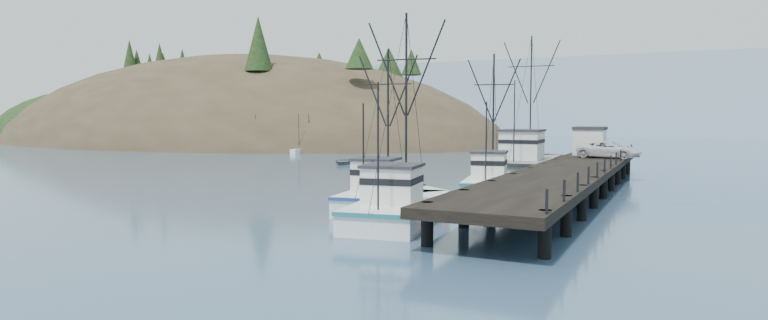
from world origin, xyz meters
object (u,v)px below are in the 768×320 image
pier_shed (590,141)px  trawler_far (491,183)px  work_vessel (526,164)px  motorboat (345,164)px  trawler_near (401,206)px  pickup_truck (609,150)px  trawler_mid (383,195)px  pier (566,173)px

pier_shed → trawler_far: bearing=-104.0°
trawler_far → pier_shed: size_ratio=3.41×
work_vessel → motorboat: bearing=166.7°
motorboat → trawler_near: bearing=-63.9°
pickup_truck → trawler_mid: bearing=165.1°
pier → trawler_mid: (-9.34, -10.94, -0.87)m
trawler_near → trawler_far: 13.93m
motorboat → work_vessel: bearing=-21.9°
pier → motorboat: bearing=147.7°
pier → motorboat: 34.84m
trawler_mid → trawler_far: 10.95m
pier → work_vessel: work_vessel is taller
pier → trawler_mid: trawler_mid is taller
trawler_near → trawler_mid: bearing=128.5°
trawler_mid → pickup_truck: trawler_mid is taller
pier_shed → pier: bearing=-87.5°
trawler_near → pickup_truck: (7.91, 28.12, 1.95)m
pier → trawler_far: bearing=-172.0°
trawler_mid → work_vessel: 24.21m
pier → work_vessel: (-5.93, 13.02, -0.46)m
trawler_near → motorboat: trawler_near is taller
trawler_mid → work_vessel: (3.42, 23.96, 0.41)m
pier_shed → pickup_truck: bearing=-61.5°
trawler_mid → pickup_truck: bearing=66.1°
pier_shed → pickup_truck: (2.26, -4.16, -0.65)m
trawler_far → pier_shed: (4.59, 18.38, 2.60)m
pier → trawler_near: size_ratio=3.67×
trawler_mid → motorboat: 35.71m
trawler_mid → pier_shed: size_ratio=3.28×
pier → work_vessel: size_ratio=2.59×
trawler_mid → work_vessel: size_ratio=0.62×
trawler_far → pier: bearing=8.0°
trawler_near → pickup_truck: trawler_near is taller
trawler_far → pickup_truck: 15.91m
work_vessel → trawler_far: bearing=-87.6°
trawler_near → pier_shed: (5.65, 32.27, 2.60)m
work_vessel → motorboat: work_vessel is taller
trawler_near → trawler_mid: (-2.94, 3.70, -0.00)m
trawler_far → work_vessel: (-0.58, 13.77, 0.41)m
work_vessel → pier: bearing=-65.5°
trawler_near → trawler_far: trawler_near is taller
trawler_mid → motorboat: trawler_mid is taller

